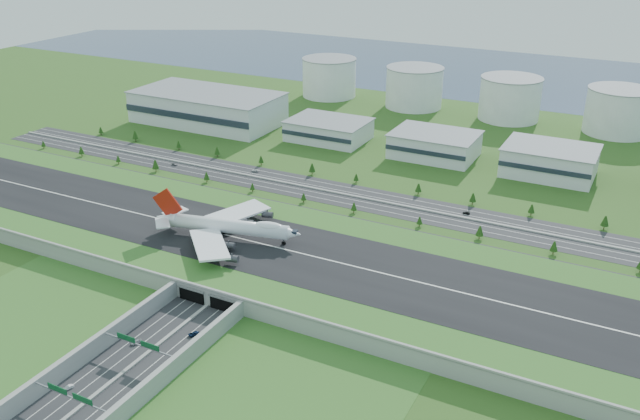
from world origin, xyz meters
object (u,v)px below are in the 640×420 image
at_px(car_2, 194,333).
at_px(car_7, 255,170).
at_px(car_1, 68,388).
at_px(car_4, 174,164).
at_px(fuel_tank_a, 329,78).
at_px(car_5, 466,213).
at_px(boeing_747, 227,226).
at_px(car_0, 136,342).

xyz_separation_m(car_2, car_7, (-81.11, 175.29, 0.10)).
bearing_deg(car_7, car_1, -0.39).
bearing_deg(car_2, car_4, -29.64).
xyz_separation_m(fuel_tank_a, car_5, (194.78, -208.76, -16.69)).
relative_size(car_2, car_5, 1.18).
xyz_separation_m(fuel_tank_a, car_2, (128.55, -381.41, -16.70)).
bearing_deg(boeing_747, car_4, 127.06).
xyz_separation_m(boeing_747, car_2, (29.97, -69.20, -14.16)).
relative_size(car_4, car_5, 1.05).
height_order(fuel_tank_a, car_2, fuel_tank_a).
xyz_separation_m(car_5, car_7, (-147.34, 2.64, 0.10)).
xyz_separation_m(fuel_tank_a, car_4, (-9.00, -221.68, -16.64)).
relative_size(fuel_tank_a, car_0, 10.34).
xyz_separation_m(car_2, car_5, (66.22, 172.65, 0.00)).
bearing_deg(car_0, boeing_747, 121.74).
xyz_separation_m(boeing_747, car_7, (-51.15, 106.09, -14.06)).
relative_size(fuel_tank_a, car_4, 11.44).
distance_m(car_0, car_7, 201.53).
distance_m(car_1, car_7, 233.22).
bearing_deg(car_5, car_7, -101.35).
relative_size(car_0, car_2, 0.98).
bearing_deg(boeing_747, car_1, -98.17).
bearing_deg(car_7, car_4, -90.12).
relative_size(car_2, car_7, 0.91).
distance_m(boeing_747, car_7, 118.61).
distance_m(car_0, car_1, 34.10).
bearing_deg(car_4, car_1, -145.63).
xyz_separation_m(car_0, car_2, (17.29, 15.86, -0.14)).
xyz_separation_m(boeing_747, car_1, (9.77, -119.03, -14.18)).
xyz_separation_m(fuel_tank_a, boeing_747, (98.59, -312.21, -2.53)).
height_order(boeing_747, car_2, boeing_747).
height_order(boeing_747, car_5, boeing_747).
xyz_separation_m(car_1, car_4, (-117.36, 209.56, 0.08)).
height_order(car_0, car_5, car_0).
bearing_deg(car_1, car_7, 123.10).
xyz_separation_m(car_2, car_4, (-137.56, 159.73, 0.06)).
bearing_deg(car_4, car_2, -134.14).
relative_size(fuel_tank_a, boeing_747, 0.63).
xyz_separation_m(car_0, car_5, (83.51, 188.51, -0.14)).
height_order(fuel_tank_a, car_4, fuel_tank_a).
height_order(car_0, car_4, car_0).
distance_m(fuel_tank_a, car_7, 212.16).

